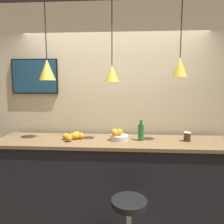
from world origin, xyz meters
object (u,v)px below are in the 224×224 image
Objects in this scene: mounted_tv at (35,76)px; juice_bottle at (141,132)px; fruit_bowl at (118,136)px; spread_jar at (187,137)px; bar_stool at (129,222)px.

juice_bottle is at bearing -14.17° from mounted_tv.
fruit_bowl is 2.03× the size of spread_jar.
juice_bottle reaches higher than bar_stool.
fruit_bowl is at bearing -17.70° from mounted_tv.
mounted_tv reaches higher than bar_stool.
mounted_tv reaches higher than spread_jar.
bar_stool is at bearing -102.78° from juice_bottle.
bar_stool is 2.20m from mounted_tv.
juice_bottle is (0.28, 0.01, 0.05)m from fruit_bowl.
mounted_tv is at bearing 162.30° from fruit_bowl.
spread_jar is 0.17× the size of mounted_tv.
fruit_bowl is (-0.14, 0.63, 0.71)m from bar_stool.
juice_bottle reaches higher than spread_jar.
bar_stool is 1.06× the size of mounted_tv.
mounted_tv is (-1.47, 0.37, 0.68)m from juice_bottle.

